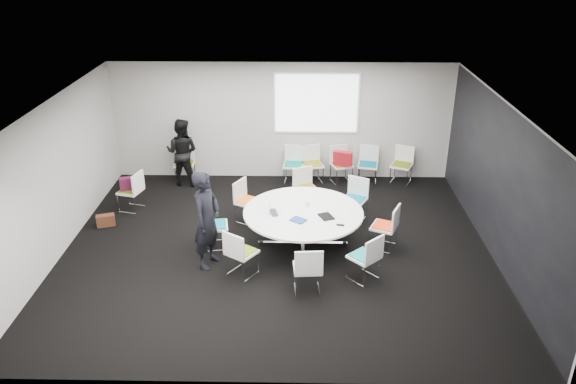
{
  "coord_description": "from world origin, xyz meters",
  "views": [
    {
      "loc": [
        0.39,
        -9.21,
        5.45
      ],
      "look_at": [
        0.2,
        0.4,
        1.0
      ],
      "focal_mm": 35.0,
      "sensor_mm": 36.0,
      "label": 1
    }
  ],
  "objects_px": {
    "chair_person_back": "(185,170)",
    "maroon_bag": "(129,183)",
    "laptop": "(276,212)",
    "cup": "(307,204)",
    "chair_ring_e": "(215,233)",
    "chair_spare_left": "(132,198)",
    "chair_ring_a": "(384,235)",
    "chair_ring_g": "(308,277)",
    "chair_back_e": "(401,172)",
    "chair_back_b": "(313,171)",
    "chair_ring_f": "(242,261)",
    "person_main": "(207,220)",
    "conference_table": "(303,220)",
    "chair_back_d": "(367,172)",
    "person_back": "(182,152)",
    "chair_ring_d": "(248,209)",
    "chair_back_a": "(293,171)",
    "chair_ring_h": "(364,265)",
    "chair_ring_b": "(354,207)",
    "chair_ring_c": "(306,196)",
    "chair_back_c": "(341,171)",
    "brown_bag": "(106,220)"
  },
  "relations": [
    {
      "from": "chair_ring_g",
      "to": "laptop",
      "type": "height_order",
      "value": "chair_ring_g"
    },
    {
      "from": "chair_person_back",
      "to": "maroon_bag",
      "type": "distance_m",
      "value": 1.83
    },
    {
      "from": "chair_ring_f",
      "to": "person_main",
      "type": "distance_m",
      "value": 0.94
    },
    {
      "from": "conference_table",
      "to": "chair_ring_c",
      "type": "xyz_separation_m",
      "value": [
        0.07,
        1.63,
        -0.27
      ]
    },
    {
      "from": "chair_ring_e",
      "to": "chair_spare_left",
      "type": "distance_m",
      "value": 2.52
    },
    {
      "from": "chair_back_e",
      "to": "cup",
      "type": "height_order",
      "value": "chair_back_e"
    },
    {
      "from": "chair_ring_b",
      "to": "person_main",
      "type": "distance_m",
      "value": 3.36
    },
    {
      "from": "chair_ring_f",
      "to": "chair_back_e",
      "type": "xyz_separation_m",
      "value": [
        3.42,
        4.06,
        0.0
      ]
    },
    {
      "from": "chair_ring_g",
      "to": "person_back",
      "type": "xyz_separation_m",
      "value": [
        -2.89,
        4.38,
        0.53
      ]
    },
    {
      "from": "chair_ring_c",
      "to": "chair_person_back",
      "type": "distance_m",
      "value": 3.21
    },
    {
      "from": "chair_ring_a",
      "to": "chair_ring_b",
      "type": "xyz_separation_m",
      "value": [
        -0.47,
        1.16,
        0.0
      ]
    },
    {
      "from": "chair_ring_g",
      "to": "chair_person_back",
      "type": "relative_size",
      "value": 1.0
    },
    {
      "from": "chair_ring_h",
      "to": "chair_back_a",
      "type": "xyz_separation_m",
      "value": [
        -1.26,
        4.14,
        0.0
      ]
    },
    {
      "from": "chair_spare_left",
      "to": "chair_back_e",
      "type": "bearing_deg",
      "value": -60.49
    },
    {
      "from": "chair_back_d",
      "to": "person_back",
      "type": "xyz_separation_m",
      "value": [
        -4.37,
        -0.17,
        0.53
      ]
    },
    {
      "from": "chair_ring_b",
      "to": "chair_back_d",
      "type": "xyz_separation_m",
      "value": [
        0.49,
        1.92,
        0.0
      ]
    },
    {
      "from": "laptop",
      "to": "cup",
      "type": "relative_size",
      "value": 3.39
    },
    {
      "from": "chair_ring_b",
      "to": "maroon_bag",
      "type": "height_order",
      "value": "chair_ring_b"
    },
    {
      "from": "person_main",
      "to": "person_back",
      "type": "xyz_separation_m",
      "value": [
        -1.13,
        3.57,
        -0.1
      ]
    },
    {
      "from": "chair_ring_c",
      "to": "chair_back_b",
      "type": "distance_m",
      "value": 1.42
    },
    {
      "from": "chair_back_b",
      "to": "person_back",
      "type": "height_order",
      "value": "person_back"
    },
    {
      "from": "chair_ring_h",
      "to": "chair_back_a",
      "type": "distance_m",
      "value": 4.33
    },
    {
      "from": "chair_ring_e",
      "to": "chair_ring_g",
      "type": "relative_size",
      "value": 1.0
    },
    {
      "from": "brown_bag",
      "to": "chair_ring_f",
      "type": "bearing_deg",
      "value": -30.58
    },
    {
      "from": "chair_ring_h",
      "to": "chair_ring_b",
      "type": "bearing_deg",
      "value": 46.29
    },
    {
      "from": "chair_back_e",
      "to": "chair_ring_a",
      "type": "bearing_deg",
      "value": 99.45
    },
    {
      "from": "chair_ring_d",
      "to": "chair_back_b",
      "type": "distance_m",
      "value": 2.46
    },
    {
      "from": "chair_ring_b",
      "to": "chair_ring_d",
      "type": "height_order",
      "value": "same"
    },
    {
      "from": "maroon_bag",
      "to": "chair_spare_left",
      "type": "bearing_deg",
      "value": -14.83
    },
    {
      "from": "conference_table",
      "to": "chair_back_e",
      "type": "xyz_separation_m",
      "value": [
        2.35,
        3.04,
        -0.27
      ]
    },
    {
      "from": "chair_back_a",
      "to": "chair_back_b",
      "type": "height_order",
      "value": "same"
    },
    {
      "from": "chair_back_e",
      "to": "chair_spare_left",
      "type": "distance_m",
      "value": 6.22
    },
    {
      "from": "chair_ring_h",
      "to": "person_back",
      "type": "relative_size",
      "value": 0.55
    },
    {
      "from": "chair_ring_c",
      "to": "brown_bag",
      "type": "xyz_separation_m",
      "value": [
        -4.1,
        -0.91,
        -0.16
      ]
    },
    {
      "from": "chair_person_back",
      "to": "person_back",
      "type": "relative_size",
      "value": 0.55
    },
    {
      "from": "chair_ring_b",
      "to": "laptop",
      "type": "bearing_deg",
      "value": 64.95
    },
    {
      "from": "chair_ring_e",
      "to": "brown_bag",
      "type": "bearing_deg",
      "value": -117.63
    },
    {
      "from": "conference_table",
      "to": "chair_back_d",
      "type": "height_order",
      "value": "chair_back_d"
    },
    {
      "from": "chair_ring_d",
      "to": "person_main",
      "type": "xyz_separation_m",
      "value": [
        -0.57,
        -1.69,
        0.63
      ]
    },
    {
      "from": "chair_ring_h",
      "to": "chair_back_d",
      "type": "height_order",
      "value": "same"
    },
    {
      "from": "chair_ring_d",
      "to": "maroon_bag",
      "type": "bearing_deg",
      "value": -71.93
    },
    {
      "from": "chair_back_c",
      "to": "chair_back_b",
      "type": "bearing_deg",
      "value": -18.81
    },
    {
      "from": "chair_ring_a",
      "to": "chair_spare_left",
      "type": "height_order",
      "value": "same"
    },
    {
      "from": "chair_back_e",
      "to": "chair_back_b",
      "type": "bearing_deg",
      "value": 24.32
    },
    {
      "from": "chair_back_c",
      "to": "person_back",
      "type": "xyz_separation_m",
      "value": [
        -3.74,
        -0.16,
        0.53
      ]
    },
    {
      "from": "chair_ring_d",
      "to": "chair_back_a",
      "type": "distance_m",
      "value": 2.21
    },
    {
      "from": "chair_ring_h",
      "to": "maroon_bag",
      "type": "relative_size",
      "value": 2.2
    },
    {
      "from": "chair_ring_c",
      "to": "chair_ring_h",
      "type": "relative_size",
      "value": 1.0
    },
    {
      "from": "chair_ring_c",
      "to": "chair_ring_b",
      "type": "bearing_deg",
      "value": 128.12
    },
    {
      "from": "chair_ring_a",
      "to": "chair_ring_g",
      "type": "bearing_deg",
      "value": 159.35
    }
  ]
}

